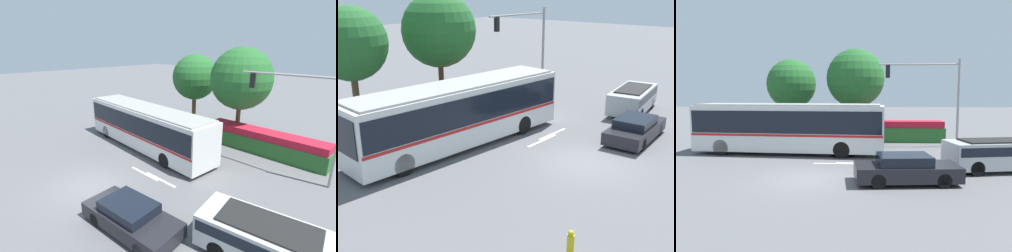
# 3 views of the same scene
# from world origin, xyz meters

# --- Properties ---
(ground_plane) EXTENTS (140.00, 140.00, 0.00)m
(ground_plane) POSITION_xyz_m (0.00, 0.00, 0.00)
(ground_plane) COLOR #5B5B5E
(city_bus) EXTENTS (12.12, 3.39, 3.18)m
(city_bus) POSITION_xyz_m (-2.11, 5.98, 1.81)
(city_bus) COLOR silver
(city_bus) RESTS_ON ground
(sedan_foreground) EXTENTS (4.59, 2.26, 1.24)m
(sedan_foreground) POSITION_xyz_m (4.35, -0.44, 0.60)
(sedan_foreground) COLOR black
(sedan_foreground) RESTS_ON ground
(suv_left_lane) EXTENTS (5.07, 2.75, 1.57)m
(suv_left_lane) POSITION_xyz_m (9.11, 1.90, 0.92)
(suv_left_lane) COLOR #B2B5B7
(suv_left_lane) RESTS_ON ground
(traffic_light_pole) EXTENTS (5.84, 0.24, 6.28)m
(traffic_light_pole) POSITION_xyz_m (7.85, 9.26, 4.19)
(traffic_light_pole) COLOR gray
(traffic_light_pole) RESTS_ON ground
(flowering_hedge) EXTENTS (8.69, 1.54, 1.65)m
(flowering_hedge) POSITION_xyz_m (4.63, 11.29, 0.81)
(flowering_hedge) COLOR #286028
(flowering_hedge) RESTS_ON ground
(street_tree_left) EXTENTS (4.22, 4.22, 6.72)m
(street_tree_left) POSITION_xyz_m (-3.48, 13.29, 4.59)
(street_tree_left) COLOR brown
(street_tree_left) RESTS_ON ground
(street_tree_centre) EXTENTS (4.73, 4.73, 7.40)m
(street_tree_centre) POSITION_xyz_m (2.01, 12.08, 5.03)
(street_tree_centre) COLOR brown
(street_tree_centre) RESTS_ON ground
(fire_hydrant) EXTENTS (0.22, 0.22, 0.86)m
(fire_hydrant) POSITION_xyz_m (-6.38, -3.25, 0.41)
(fire_hydrant) COLOR gold
(fire_hydrant) RESTS_ON ground
(lane_stripe_near) EXTENTS (2.40, 0.16, 0.01)m
(lane_stripe_near) POSITION_xyz_m (2.24, 3.30, 0.01)
(lane_stripe_near) COLOR silver
(lane_stripe_near) RESTS_ON ground
(lane_stripe_mid) EXTENTS (2.40, 0.16, 0.01)m
(lane_stripe_mid) POSITION_xyz_m (1.02, 3.12, 0.01)
(lane_stripe_mid) COLOR silver
(lane_stripe_mid) RESTS_ON ground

